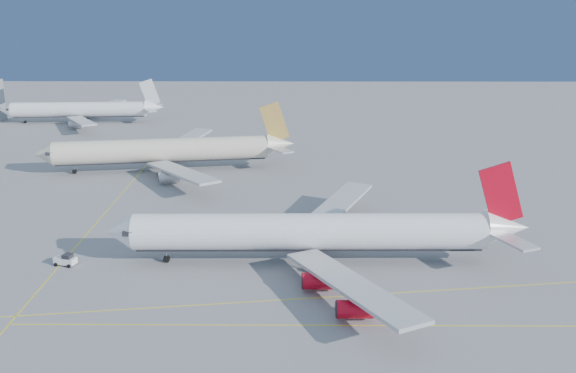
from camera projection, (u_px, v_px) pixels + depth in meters
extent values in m
plane|color=slate|center=(295.00, 282.00, 102.57)|extent=(500.00, 500.00, 0.00)
cube|color=yellow|center=(331.00, 325.00, 89.12)|extent=(90.00, 0.18, 0.02)
cube|color=yellow|center=(295.00, 299.00, 96.82)|extent=(118.86, 16.88, 0.02)
cube|color=yellow|center=(100.00, 219.00, 131.58)|extent=(0.18, 140.00, 0.02)
cylinder|color=white|center=(309.00, 232.00, 108.86)|extent=(59.85, 6.95, 6.19)
cone|color=white|center=(119.00, 232.00, 108.67)|extent=(4.88, 6.25, 6.19)
cone|color=white|center=(507.00, 228.00, 108.86)|extent=(7.55, 5.98, 5.88)
cube|color=black|center=(131.00, 228.00, 108.50)|extent=(1.78, 5.90, 0.75)
cube|color=#B7B7BC|center=(351.00, 285.00, 92.76)|extent=(18.83, 30.12, 0.59)
cube|color=#B7B7BC|center=(333.00, 208.00, 125.99)|extent=(18.19, 30.34, 0.59)
cube|color=red|center=(501.00, 194.00, 107.15)|extent=(8.22, 0.59, 11.29)
cylinder|color=gray|center=(166.00, 252.00, 109.79)|extent=(0.26, 0.26, 2.46)
cylinder|color=black|center=(167.00, 259.00, 110.14)|extent=(1.18, 0.76, 1.17)
cylinder|color=gray|center=(317.00, 262.00, 105.74)|extent=(0.34, 0.34, 2.46)
cylinder|color=black|center=(316.00, 269.00, 106.09)|extent=(1.19, 0.98, 1.17)
cylinder|color=gray|center=(314.00, 242.00, 114.12)|extent=(0.34, 0.34, 2.46)
cylinder|color=black|center=(314.00, 249.00, 114.48)|extent=(1.19, 0.98, 1.17)
cylinder|color=red|center=(319.00, 281.00, 98.65)|extent=(5.16, 2.73, 2.67)
cylinder|color=red|center=(355.00, 309.00, 89.78)|extent=(5.16, 2.73, 2.67)
cylinder|color=red|center=(313.00, 228.00, 121.19)|extent=(5.16, 2.73, 2.67)
cylinder|color=red|center=(333.00, 212.00, 130.12)|extent=(5.16, 2.73, 2.67)
cylinder|color=beige|center=(162.00, 150.00, 166.67)|extent=(55.06, 14.40, 6.01)
cone|color=beige|center=(43.00, 154.00, 162.46)|extent=(5.61, 6.67, 6.01)
cone|color=beige|center=(280.00, 144.00, 170.89)|extent=(8.17, 6.78, 5.71)
cube|color=black|center=(51.00, 151.00, 162.56)|extent=(2.55, 5.90, 0.74)
cube|color=#B7B7BC|center=(182.00, 172.00, 152.17)|extent=(21.33, 27.31, 0.58)
cube|color=#B7B7BC|center=(183.00, 142.00, 183.55)|extent=(13.87, 29.80, 0.58)
cube|color=#A9793F|center=(274.00, 122.00, 168.99)|extent=(8.08, 1.72, 11.15)
cylinder|color=gray|center=(74.00, 167.00, 164.53)|extent=(0.25, 0.25, 2.42)
cylinder|color=black|center=(75.00, 171.00, 164.87)|extent=(1.26, 0.91, 1.16)
cylinder|color=gray|center=(166.00, 168.00, 163.81)|extent=(0.34, 0.34, 2.42)
cylinder|color=black|center=(167.00, 172.00, 164.16)|extent=(1.29, 1.12, 1.16)
cylinder|color=gray|center=(168.00, 160.00, 171.90)|extent=(0.34, 0.34, 2.42)
cylinder|color=black|center=(168.00, 164.00, 172.25)|extent=(1.29, 1.12, 1.16)
cylinder|color=#B7B7BC|center=(170.00, 177.00, 155.11)|extent=(5.40, 3.38, 2.63)
cylinder|color=#B7B7BC|center=(172.00, 151.00, 180.89)|extent=(5.40, 3.38, 2.63)
cylinder|color=white|center=(79.00, 109.00, 229.76)|extent=(47.56, 8.10, 5.30)
cone|color=white|center=(6.00, 110.00, 228.47)|extent=(4.57, 5.54, 5.30)
cone|color=white|center=(155.00, 107.00, 230.96)|extent=(6.91, 5.42, 5.04)
cube|color=black|center=(11.00, 108.00, 228.40)|extent=(1.81, 5.12, 0.66)
cube|color=#B7B7BC|center=(81.00, 121.00, 216.65)|extent=(16.79, 24.66, 0.52)
cube|color=#B7B7BC|center=(101.00, 107.00, 244.15)|extent=(14.32, 25.47, 0.52)
cube|color=silver|center=(150.00, 93.00, 229.38)|extent=(7.29, 0.86, 10.02)
cylinder|color=gray|center=(25.00, 119.00, 229.71)|extent=(0.23, 0.23, 2.18)
cylinder|color=black|center=(25.00, 122.00, 230.02)|extent=(1.08, 0.72, 1.04)
cylinder|color=gray|center=(80.00, 120.00, 227.11)|extent=(0.30, 0.30, 2.18)
cylinder|color=black|center=(80.00, 123.00, 227.42)|extent=(1.09, 0.91, 1.04)
cylinder|color=gray|center=(85.00, 116.00, 234.35)|extent=(0.30, 0.30, 2.18)
cylinder|color=black|center=(85.00, 119.00, 234.66)|extent=(1.09, 0.91, 1.04)
cylinder|color=#B7B7BC|center=(76.00, 125.00, 219.46)|extent=(4.68, 2.63, 2.37)
cylinder|color=#B7B7BC|center=(92.00, 113.00, 242.07)|extent=(4.68, 2.63, 2.37)
cube|color=white|center=(65.00, 260.00, 108.92)|extent=(3.94, 2.66, 1.08)
cube|color=black|center=(68.00, 256.00, 108.55)|extent=(1.78, 1.85, 0.81)
cylinder|color=black|center=(56.00, 265.00, 108.50)|extent=(0.69, 0.47, 0.63)
cylinder|color=black|center=(62.00, 260.00, 110.25)|extent=(0.69, 0.47, 0.63)
cylinder|color=black|center=(69.00, 266.00, 107.87)|extent=(0.69, 0.47, 0.63)
cylinder|color=black|center=(75.00, 262.00, 109.62)|extent=(0.69, 0.47, 0.63)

